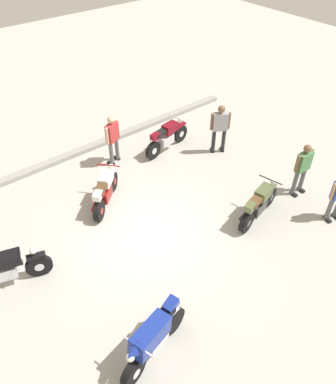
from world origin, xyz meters
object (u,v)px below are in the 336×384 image
Objects in this scene: person_in_red_shirt at (113,137)px; person_in_gray_shirt at (220,126)px; motorcycle_olive_vintage at (259,204)px; motorcycle_blue_sportbike at (153,337)px; motorcycle_maroon_cruiser at (167,137)px; motorcycle_black_cruiser at (5,269)px; person_in_green_shirt at (303,166)px; motorcycle_cream_vintage at (105,191)px.

person_in_red_shirt is 0.98× the size of person_in_gray_shirt.
motorcycle_olive_vintage is 3.45m from person_in_gray_shirt.
motorcycle_blue_sportbike is 7.61m from person_in_gray_shirt.
motorcycle_maroon_cruiser is 7.46m from motorcycle_blue_sportbike.
person_in_gray_shirt reaches higher than motorcycle_maroon_cruiser.
person_in_red_shirt reaches higher than motorcycle_black_cruiser.
person_in_gray_shirt is 3.12m from person_in_green_shirt.
person_in_gray_shirt reaches higher than motorcycle_olive_vintage.
person_in_red_shirt is 1.02× the size of person_in_green_shirt.
person_in_gray_shirt reaches higher than person_in_green_shirt.
motorcycle_cream_vintage is at bearing -126.76° from motorcycle_blue_sportbike.
motorcycle_black_cruiser is at bearing 148.12° from motorcycle_olive_vintage.
motorcycle_maroon_cruiser is 1.16× the size of person_in_gray_shirt.
motorcycle_olive_vintage is (4.72, 1.36, -0.11)m from motorcycle_blue_sportbike.
motorcycle_black_cruiser is at bearing -172.24° from motorcycle_maroon_cruiser.
motorcycle_olive_vintage is at bearing -87.37° from person_in_green_shirt.
motorcycle_blue_sportbike is 0.99× the size of motorcycle_olive_vintage.
person_in_green_shirt is (6.51, 1.35, 0.39)m from motorcycle_blue_sportbike.
person_in_gray_shirt reaches higher than motorcycle_black_cruiser.
motorcycle_olive_vintage is 1.13× the size of person_in_green_shirt.
person_in_gray_shirt reaches higher than motorcycle_blue_sportbike.
motorcycle_blue_sportbike reaches higher than motorcycle_olive_vintage.
motorcycle_olive_vintage is at bearing -1.48° from motorcycle_black_cruiser.
motorcycle_cream_vintage is 0.81× the size of motorcycle_blue_sportbike.
motorcycle_blue_sportbike is 1.12× the size of person_in_green_shirt.
person_in_green_shirt reaches higher than motorcycle_blue_sportbike.
motorcycle_cream_vintage is 0.88× the size of person_in_gray_shirt.
person_in_gray_shirt is (1.31, -1.22, 0.51)m from motorcycle_maroon_cruiser.
motorcycle_maroon_cruiser is 4.65m from person_in_green_shirt.
motorcycle_black_cruiser is at bearing 128.47° from person_in_gray_shirt.
motorcycle_blue_sportbike is 4.91m from motorcycle_olive_vintage.
motorcycle_black_cruiser is 5.38m from person_in_red_shirt.
motorcycle_blue_sportbike is at bearing 129.36° from person_in_red_shirt.
motorcycle_cream_vintage is at bearing 34.18° from motorcycle_black_cruiser.
motorcycle_olive_vintage is 5.13m from person_in_red_shirt.
person_in_red_shirt is (1.34, 1.62, 0.52)m from motorcycle_cream_vintage.
motorcycle_cream_vintage is at bearing -170.99° from motorcycle_maroon_cruiser.
person_in_gray_shirt is at bearing -170.49° from person_in_green_shirt.
person_in_gray_shirt is (6.16, 4.44, 0.44)m from motorcycle_blue_sportbike.
person_in_gray_shirt is 1.04× the size of person_in_green_shirt.
person_in_green_shirt is at bearing -13.66° from motorcycle_olive_vintage.
motorcycle_maroon_cruiser is 1.87m from person_in_gray_shirt.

